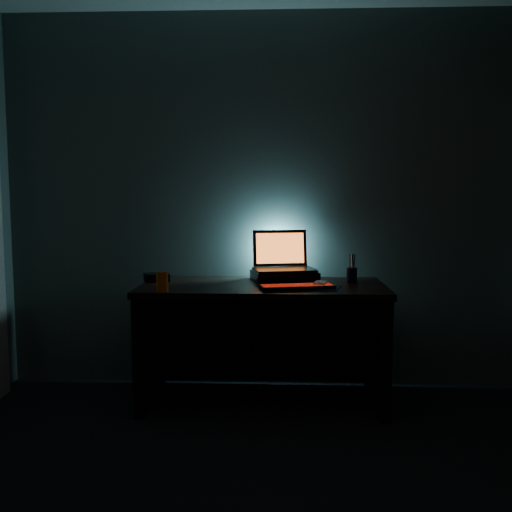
% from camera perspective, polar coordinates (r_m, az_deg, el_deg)
% --- Properties ---
extents(room, '(3.50, 4.00, 2.50)m').
position_cam_1_polar(room, '(1.85, -0.82, 4.81)').
color(room, black).
rests_on(room, ground).
extents(desk, '(1.50, 0.70, 0.75)m').
position_cam_1_polar(desk, '(3.61, 0.71, -6.76)').
color(desk, black).
rests_on(desk, ground).
extents(riser, '(0.45, 0.38, 0.06)m').
position_cam_1_polar(riser, '(3.67, 2.83, -1.99)').
color(riser, black).
rests_on(riser, desk).
extents(laptop, '(0.43, 0.35, 0.26)m').
position_cam_1_polar(laptop, '(3.71, 2.66, -0.51)').
color(laptop, black).
rests_on(laptop, riser).
extents(keyboard, '(0.45, 0.23, 0.03)m').
position_cam_1_polar(keyboard, '(3.33, 4.13, -3.10)').
color(keyboard, black).
rests_on(keyboard, desk).
extents(mousepad, '(0.26, 0.25, 0.00)m').
position_cam_1_polar(mousepad, '(3.39, 6.49, -3.16)').
color(mousepad, '#0B204E').
rests_on(mousepad, desk).
extents(mouse, '(0.09, 0.13, 0.03)m').
position_cam_1_polar(mouse, '(3.39, 6.49, -2.84)').
color(mouse, '#96969B').
rests_on(mouse, mousepad).
extents(pen_cup, '(0.07, 0.07, 0.09)m').
position_cam_1_polar(pen_cup, '(3.63, 9.55, -1.89)').
color(pen_cup, black).
rests_on(pen_cup, desk).
extents(juice_glass, '(0.08, 0.08, 0.12)m').
position_cam_1_polar(juice_glass, '(3.27, -9.37, -2.54)').
color(juice_glass, '#E05F0B').
rests_on(juice_glass, desk).
extents(router, '(0.18, 0.17, 0.05)m').
position_cam_1_polar(router, '(3.68, -9.91, -2.12)').
color(router, black).
rests_on(router, desk).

